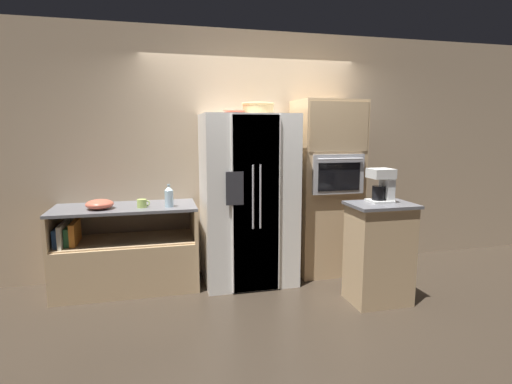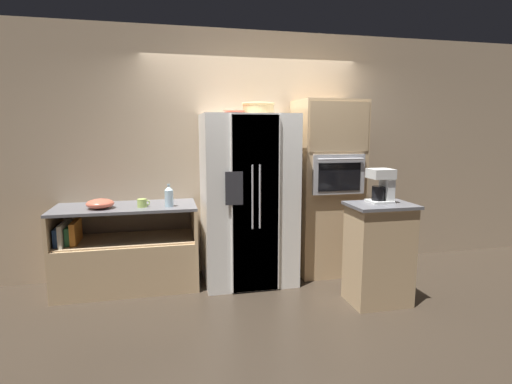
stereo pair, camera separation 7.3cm
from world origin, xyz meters
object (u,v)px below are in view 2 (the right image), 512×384
(bottle_tall, at_px, (169,196))
(refrigerator, at_px, (248,199))
(wall_oven, at_px, (327,188))
(wicker_basket, at_px, (258,108))
(mixing_bowl, at_px, (100,204))
(mug, at_px, (142,203))
(fruit_bowl, at_px, (234,111))
(coffee_maker, at_px, (383,184))

(bottle_tall, bearing_deg, refrigerator, 5.14)
(wall_oven, bearing_deg, wicker_basket, -175.22)
(wall_oven, height_order, mixing_bowl, wall_oven)
(mug, bearing_deg, refrigerator, 2.25)
(wall_oven, height_order, mug, wall_oven)
(wall_oven, xyz_separation_m, bottle_tall, (-1.81, -0.16, -0.01))
(wall_oven, bearing_deg, fruit_bowl, -173.14)
(wicker_basket, xyz_separation_m, bottle_tall, (-0.97, -0.09, -0.91))
(wall_oven, relative_size, mixing_bowl, 7.39)
(mixing_bowl, bearing_deg, mug, -3.45)
(refrigerator, height_order, mug, refrigerator)
(bottle_tall, bearing_deg, mug, 173.16)
(wicker_basket, distance_m, mug, 1.58)
(refrigerator, distance_m, coffee_maker, 1.43)
(refrigerator, distance_m, wall_oven, 0.97)
(coffee_maker, bearing_deg, mixing_bowl, 163.35)
(refrigerator, height_order, coffee_maker, refrigerator)
(bottle_tall, bearing_deg, wicker_basket, 5.03)
(bottle_tall, xyz_separation_m, mug, (-0.27, 0.03, -0.07))
(fruit_bowl, xyz_separation_m, mixing_bowl, (-1.37, 0.04, -0.93))
(wicker_basket, distance_m, mixing_bowl, 1.91)
(fruit_bowl, bearing_deg, wall_oven, 6.86)
(refrigerator, relative_size, mixing_bowl, 6.79)
(fruit_bowl, relative_size, mug, 1.78)
(mug, bearing_deg, bottle_tall, -6.84)
(mug, bearing_deg, wall_oven, 3.39)
(refrigerator, relative_size, wall_oven, 0.92)
(wicker_basket, xyz_separation_m, coffee_maker, (1.03, -0.83, -0.75))
(fruit_bowl, bearing_deg, refrigerator, 19.20)
(refrigerator, relative_size, wicker_basket, 5.32)
(refrigerator, xyz_separation_m, wicker_basket, (0.12, 0.01, 0.99))
(mug, distance_m, coffee_maker, 2.41)
(mixing_bowl, bearing_deg, refrigerator, 0.72)
(wall_oven, relative_size, bottle_tall, 8.45)
(wall_oven, distance_m, mixing_bowl, 2.49)
(bottle_tall, xyz_separation_m, coffee_maker, (2.00, -0.74, 0.16))
(refrigerator, xyz_separation_m, mixing_bowl, (-1.53, -0.02, 0.02))
(refrigerator, height_order, fruit_bowl, fruit_bowl)
(mug, relative_size, coffee_maker, 0.39)
(wicker_basket, height_order, mug, wicker_basket)
(wicker_basket, height_order, coffee_maker, wicker_basket)
(fruit_bowl, distance_m, coffee_maker, 1.67)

